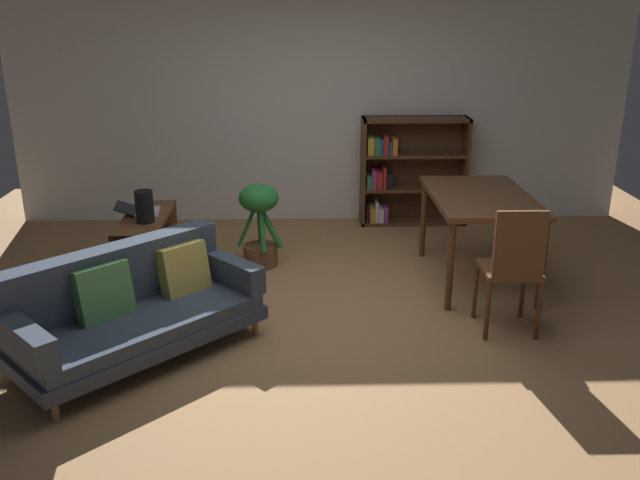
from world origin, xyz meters
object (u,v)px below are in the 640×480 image
desk_speaker (144,207)px  potted_floor_plant (260,220)px  fabric_couch (133,306)px  dining_chair_near (513,264)px  dining_table (480,203)px  media_console (147,246)px  bookshelf (406,172)px  open_laptop (140,210)px

desk_speaker → potted_floor_plant: bearing=21.6°
fabric_couch → dining_chair_near: bearing=4.5°
fabric_couch → desk_speaker: size_ratio=6.25×
dining_table → dining_chair_near: 1.05m
fabric_couch → potted_floor_plant: potted_floor_plant is taller
media_console → dining_table: bearing=-3.9°
media_console → dining_table: dining_table is taller
bookshelf → potted_floor_plant: bearing=-139.9°
open_laptop → dining_chair_near: 3.32m
media_console → potted_floor_plant: (1.01, 0.22, 0.17)m
fabric_couch → dining_table: 3.05m
open_laptop → desk_speaker: desk_speaker is taller
desk_speaker → open_laptop: bearing=111.8°
potted_floor_plant → bookshelf: 2.05m
media_console → bookshelf: 3.02m
dining_chair_near → bookshelf: bookshelf is taller
media_console → open_laptop: 0.33m
potted_floor_plant → open_laptop: bearing=-174.5°
potted_floor_plant → dining_table: bearing=-12.2°
open_laptop → potted_floor_plant: (1.08, 0.10, -0.13)m
open_laptop → media_console: bearing=-60.3°
potted_floor_plant → bookshelf: bookshelf is taller
fabric_couch → media_console: bearing=98.3°
media_console → bookshelf: size_ratio=0.89×
open_laptop → bookshelf: (2.65, 1.42, -0.00)m
fabric_couch → dining_table: dining_table is taller
dining_chair_near → bookshelf: bearing=97.7°
dining_table → fabric_couch: bearing=-155.4°
desk_speaker → fabric_couch: bearing=-82.6°
media_console → desk_speaker: size_ratio=3.77×
potted_floor_plant → dining_chair_near: size_ratio=0.79×
dining_chair_near → bookshelf: size_ratio=0.84×
dining_table → bookshelf: bearing=102.5°
open_laptop → potted_floor_plant: 1.09m
desk_speaker → dining_table: (2.92, -0.04, 0.01)m
bookshelf → open_laptop: bearing=-151.7°
media_console → dining_table: 3.01m
media_console → dining_table: (2.97, -0.20, 0.44)m
dining_chair_near → bookshelf: (-0.38, 2.78, 0.03)m
fabric_couch → dining_table: (2.75, 1.26, 0.36)m
media_console → bookshelf: bearing=30.9°
open_laptop → potted_floor_plant: size_ratio=0.53×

